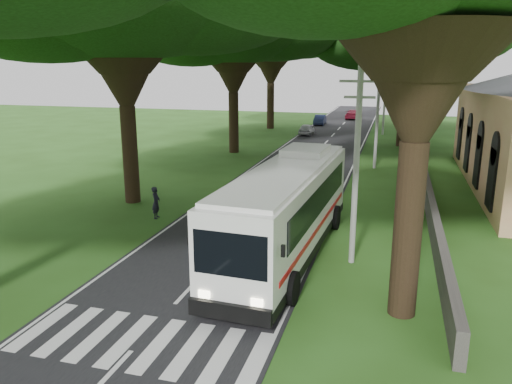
{
  "coord_description": "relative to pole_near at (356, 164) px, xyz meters",
  "views": [
    {
      "loc": [
        6.9,
        -13.81,
        8.07
      ],
      "look_at": [
        0.79,
        8.02,
        2.2
      ],
      "focal_mm": 35.0,
      "sensor_mm": 36.0,
      "label": 1
    }
  ],
  "objects": [
    {
      "name": "ground",
      "position": [
        -5.5,
        -6.0,
        -4.18
      ],
      "size": [
        140.0,
        140.0,
        0.0
      ],
      "primitive_type": "plane",
      "color": "#264A15",
      "rests_on": "ground"
    },
    {
      "name": "road",
      "position": [
        -5.5,
        19.0,
        -4.17
      ],
      "size": [
        8.0,
        120.0,
        0.04
      ],
      "primitive_type": "cube",
      "color": "black",
      "rests_on": "ground"
    },
    {
      "name": "pole_mid",
      "position": [
        0.0,
        20.0,
        0.0
      ],
      "size": [
        1.6,
        0.24,
        8.0
      ],
      "color": "gray",
      "rests_on": "ground"
    },
    {
      "name": "pole_far",
      "position": [
        0.0,
        40.0,
        0.0
      ],
      "size": [
        1.6,
        0.24,
        8.0
      ],
      "color": "gray",
      "rests_on": "ground"
    },
    {
      "name": "crosswalk",
      "position": [
        -5.5,
        -8.0,
        -4.18
      ],
      "size": [
        8.0,
        3.0,
        0.01
      ],
      "primitive_type": "cube",
      "color": "silver",
      "rests_on": "ground"
    },
    {
      "name": "property_wall",
      "position": [
        3.5,
        18.0,
        -3.58
      ],
      "size": [
        0.35,
        50.0,
        1.2
      ],
      "primitive_type": "cube",
      "color": "#383533",
      "rests_on": "ground"
    },
    {
      "name": "distant_car_b",
      "position": [
        -8.5,
        47.57,
        -3.51
      ],
      "size": [
        1.46,
        3.92,
        1.28
      ],
      "primitive_type": "imported",
      "rotation": [
        0.0,
        0.0,
        0.03
      ],
      "color": "navy",
      "rests_on": "road"
    },
    {
      "name": "pole_near",
      "position": [
        0.0,
        0.0,
        0.0
      ],
      "size": [
        1.6,
        0.24,
        8.0
      ],
      "color": "gray",
      "rests_on": "ground"
    },
    {
      "name": "pedestrian",
      "position": [
        -10.64,
        3.39,
        -3.31
      ],
      "size": [
        0.51,
        0.69,
        1.73
      ],
      "primitive_type": "imported",
      "rotation": [
        0.0,
        0.0,
        1.74
      ],
      "color": "black",
      "rests_on": "ground"
    },
    {
      "name": "coach_bus",
      "position": [
        -2.8,
        0.14,
        -2.09
      ],
      "size": [
        3.63,
        13.29,
        3.88
      ],
      "rotation": [
        0.0,
        0.0,
        -0.05
      ],
      "color": "white",
      "rests_on": "ground"
    },
    {
      "name": "distant_car_a",
      "position": [
        -8.5,
        37.28,
        -3.52
      ],
      "size": [
        1.53,
        3.71,
        1.26
      ],
      "primitive_type": "imported",
      "rotation": [
        0.0,
        0.0,
        3.15
      ],
      "color": "silver",
      "rests_on": "road"
    },
    {
      "name": "tree_r_far",
      "position": [
        3.0,
        50.0,
        7.5
      ],
      "size": [
        16.31,
        16.31,
        15.21
      ],
      "color": "black",
      "rests_on": "ground"
    },
    {
      "name": "tree_l_midb",
      "position": [
        -13.0,
        24.0,
        6.93
      ],
      "size": [
        15.44,
        15.44,
        14.47
      ],
      "color": "black",
      "rests_on": "ground"
    },
    {
      "name": "tree_l_far",
      "position": [
        -14.0,
        42.0,
        7.32
      ],
      "size": [
        15.6,
        15.6,
        14.9
      ],
      "color": "black",
      "rests_on": "ground"
    },
    {
      "name": "distant_car_c",
      "position": [
        -4.7,
        55.74,
        -3.45
      ],
      "size": [
        2.35,
        4.98,
        1.4
      ],
      "primitive_type": "imported",
      "rotation": [
        0.0,
        0.0,
        3.06
      ],
      "color": "maroon",
      "rests_on": "road"
    },
    {
      "name": "tree_r_midb",
      "position": [
        2.0,
        32.0,
        6.68
      ],
      "size": [
        16.38,
        16.38,
        14.39
      ],
      "color": "black",
      "rests_on": "ground"
    }
  ]
}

